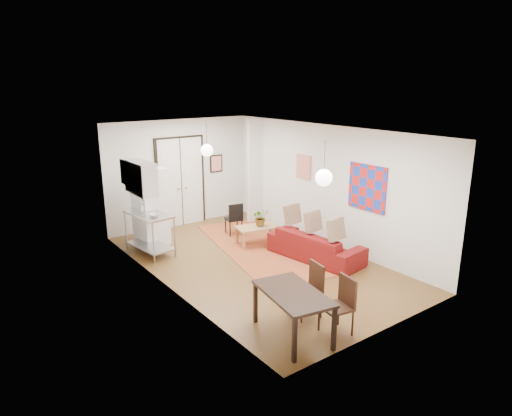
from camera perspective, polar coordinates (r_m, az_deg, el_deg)
floor at (r=10.15m, az=-0.03°, el=-6.83°), size 7.00×7.00×0.00m
ceiling at (r=9.43m, az=-0.03°, el=9.68°), size 4.20×7.00×0.02m
wall_back at (r=12.61m, az=-9.51°, el=4.32°), size 4.20×0.02×2.90m
wall_front at (r=7.29m, az=16.52°, el=-4.48°), size 4.20×0.02×2.90m
wall_left at (r=8.66m, az=-11.31°, el=-0.96°), size 0.02×7.00×2.90m
wall_right at (r=11.03m, az=8.81°, el=2.73°), size 0.02×7.00×2.90m
double_doors at (r=12.62m, az=-9.37°, el=3.17°), size 1.44×0.06×2.50m
stub_partition at (r=12.76m, az=-0.11°, el=4.67°), size 0.50×0.10×2.90m
wall_cabinet at (r=9.96m, az=-14.21°, el=3.70°), size 0.35×1.00×0.70m
painting_popart at (r=10.15m, az=13.74°, el=2.50°), size 0.05×1.00×1.00m
painting_abstract at (r=11.50m, az=5.98°, el=5.14°), size 0.05×0.50×0.60m
poster_back at (r=13.11m, az=-4.99°, el=5.56°), size 0.40×0.03×0.50m
print_left at (r=10.36m, az=-16.06°, el=4.29°), size 0.03×0.44×0.54m
pendant_back at (r=11.17m, az=-6.16°, el=7.17°), size 0.30×0.30×0.80m
pendant_front at (r=8.02m, az=8.47°, el=3.77°), size 0.30×0.30×0.80m
kilim_rug at (r=11.01m, az=0.16°, el=-4.95°), size 2.52×4.63×0.01m
sofa at (r=10.34m, az=7.45°, el=-4.62°), size 1.17×2.32×0.65m
coffee_table at (r=11.15m, az=0.16°, el=-2.61°), size 1.11×0.78×0.45m
potted_plant at (r=11.12m, az=0.58°, el=-1.15°), size 0.46×0.42×0.44m
kitchen_counter at (r=10.74m, az=-13.18°, el=-2.35°), size 0.80×1.34×0.97m
bowl at (r=10.37m, az=-12.64°, el=-0.87°), size 0.26×0.26×0.06m
soap_bottle at (r=10.82m, az=-14.09°, el=0.13°), size 0.11×0.11×0.20m
fridge at (r=11.25m, az=-13.07°, el=0.11°), size 0.75×0.75×1.89m
dining_table at (r=7.18m, az=4.64°, el=-11.01°), size 1.00×1.47×0.75m
dining_chair_near at (r=7.89m, az=5.84°, el=-9.51°), size 0.51×0.66×0.93m
dining_chair_far at (r=7.44m, az=9.51°, el=-11.28°), size 0.51×0.66×0.93m
black_side_chair at (r=11.89m, az=-3.03°, el=-0.91°), size 0.46×0.47×0.85m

